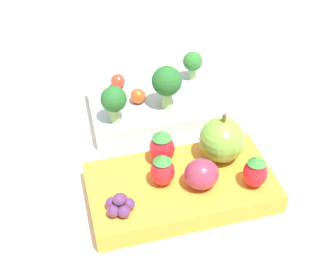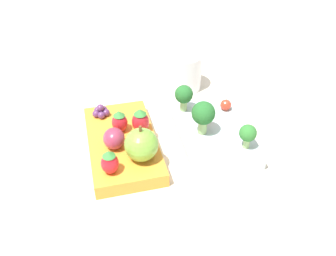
# 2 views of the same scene
# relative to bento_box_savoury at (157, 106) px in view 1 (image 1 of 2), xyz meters

# --- Properties ---
(ground_plane) EXTENTS (4.00, 4.00, 0.00)m
(ground_plane) POSITION_rel_bento_box_savoury_xyz_m (0.00, -0.08, -0.01)
(ground_plane) COLOR beige
(bento_box_savoury) EXTENTS (0.19, 0.12, 0.03)m
(bento_box_savoury) POSITION_rel_bento_box_savoury_xyz_m (0.00, 0.00, 0.00)
(bento_box_savoury) COLOR silver
(bento_box_savoury) RESTS_ON ground_plane
(bento_box_fruit) EXTENTS (0.22, 0.12, 0.03)m
(bento_box_fruit) POSITION_rel_bento_box_savoury_xyz_m (-0.01, -0.16, -0.00)
(bento_box_fruit) COLOR orange
(bento_box_fruit) RESTS_ON ground_plane
(broccoli_floret_0) EXTENTS (0.03, 0.03, 0.05)m
(broccoli_floret_0) POSITION_rel_bento_box_savoury_xyz_m (-0.07, -0.04, 0.05)
(broccoli_floret_0) COLOR #93B770
(broccoli_floret_0) RESTS_ON bento_box_savoury
(broccoli_floret_1) EXTENTS (0.03, 0.03, 0.04)m
(broccoli_floret_1) POSITION_rel_bento_box_savoury_xyz_m (0.06, 0.04, 0.04)
(broccoli_floret_1) COLOR #93B770
(broccoli_floret_1) RESTS_ON bento_box_savoury
(broccoli_floret_2) EXTENTS (0.04, 0.04, 0.06)m
(broccoli_floret_2) POSITION_rel_bento_box_savoury_xyz_m (0.01, -0.02, 0.05)
(broccoli_floret_2) COLOR #93B770
(broccoli_floret_2) RESTS_ON bento_box_savoury
(cherry_tomato_0) EXTENTS (0.02, 0.02, 0.02)m
(cherry_tomato_0) POSITION_rel_bento_box_savoury_xyz_m (-0.05, 0.04, 0.02)
(cherry_tomato_0) COLOR red
(cherry_tomato_0) RESTS_ON bento_box_savoury
(cherry_tomato_1) EXTENTS (0.02, 0.02, 0.02)m
(cherry_tomato_1) POSITION_rel_bento_box_savoury_xyz_m (-0.03, -0.00, 0.02)
(cherry_tomato_1) COLOR #DB4C1E
(cherry_tomato_1) RESTS_ON bento_box_savoury
(apple) EXTENTS (0.05, 0.05, 0.06)m
(apple) POSITION_rel_bento_box_savoury_xyz_m (0.05, -0.14, 0.04)
(apple) COLOR #70A838
(apple) RESTS_ON bento_box_fruit
(strawberry_0) EXTENTS (0.03, 0.03, 0.04)m
(strawberry_0) POSITION_rel_bento_box_savoury_xyz_m (0.07, -0.19, 0.03)
(strawberry_0) COLOR red
(strawberry_0) RESTS_ON bento_box_fruit
(strawberry_1) EXTENTS (0.03, 0.03, 0.04)m
(strawberry_1) POSITION_rel_bento_box_savoury_xyz_m (-0.03, -0.16, 0.03)
(strawberry_1) COLOR red
(strawberry_1) RESTS_ON bento_box_fruit
(strawberry_2) EXTENTS (0.03, 0.03, 0.05)m
(strawberry_2) POSITION_rel_bento_box_savoury_xyz_m (-0.02, -0.13, 0.03)
(strawberry_2) COLOR red
(strawberry_2) RESTS_ON bento_box_fruit
(plum) EXTENTS (0.04, 0.04, 0.04)m
(plum) POSITION_rel_bento_box_savoury_xyz_m (0.01, -0.18, 0.03)
(plum) COLOR #892D47
(plum) RESTS_ON bento_box_fruit
(grape_cluster) EXTENTS (0.03, 0.03, 0.02)m
(grape_cluster) POSITION_rel_bento_box_savoury_xyz_m (-0.08, -0.19, 0.02)
(grape_cluster) COLOR #562D5B
(grape_cluster) RESTS_ON bento_box_fruit
(drinking_cup) EXTENTS (0.08, 0.08, 0.08)m
(drinking_cup) POSITION_rel_bento_box_savoury_xyz_m (-0.19, -0.01, 0.03)
(drinking_cup) COLOR white
(drinking_cup) RESTS_ON ground_plane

